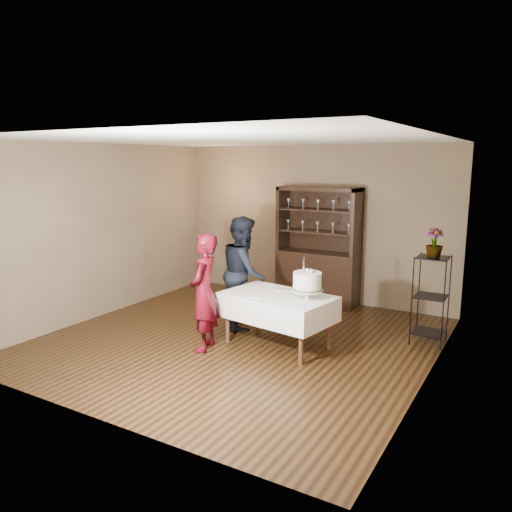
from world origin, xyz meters
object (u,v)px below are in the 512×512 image
object	(u,v)px
china_hutch	(318,265)
cake	(307,282)
cake_table	(278,307)
potted_plant	(435,243)
woman	(204,292)
man	(244,272)
plant_etagere	(431,296)

from	to	relation	value
china_hutch	cake	size ratio (longest dim) A/B	3.62
china_hutch	cake_table	bearing A→B (deg)	-80.49
china_hutch	potted_plant	bearing A→B (deg)	-27.34
china_hutch	woman	distance (m)	2.79
man	potted_plant	distance (m)	2.67
china_hutch	man	distance (m)	1.76
cake	potted_plant	world-z (taller)	potted_plant
plant_etagere	cake_table	world-z (taller)	plant_etagere
china_hutch	plant_etagere	world-z (taller)	china_hutch
cake_table	potted_plant	xyz separation A→B (m)	(1.72, 1.10, 0.84)
potted_plant	plant_etagere	bearing A→B (deg)	105.20
woman	man	distance (m)	1.06
man	potted_plant	bearing A→B (deg)	-105.75
plant_etagere	potted_plant	size ratio (longest dim) A/B	3.13
plant_etagere	man	bearing A→B (deg)	-165.70
woman	man	xyz separation A→B (m)	(-0.05, 1.06, 0.06)
man	cake	world-z (taller)	man
plant_etagere	woman	distance (m)	3.02
cake_table	potted_plant	distance (m)	2.21
cake_table	man	world-z (taller)	man
potted_plant	cake_table	bearing A→B (deg)	-147.35
potted_plant	cake	bearing A→B (deg)	-139.40
china_hutch	cake_table	size ratio (longest dim) A/B	1.30
china_hutch	woman	bearing A→B (deg)	-98.39
woman	cake	bearing A→B (deg)	97.98
cake	china_hutch	bearing A→B (deg)	109.77
cake_table	cake	distance (m)	0.57
plant_etagere	cake	distance (m)	1.75
china_hutch	potted_plant	world-z (taller)	china_hutch
plant_etagere	cake	bearing A→B (deg)	-138.55
plant_etagere	man	world-z (taller)	man
plant_etagere	man	xyz separation A→B (m)	(-2.53, -0.65, 0.17)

